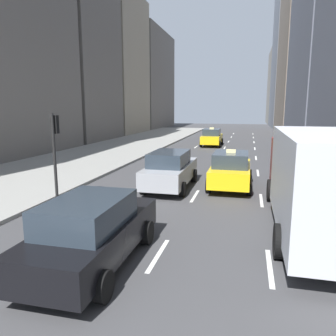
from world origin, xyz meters
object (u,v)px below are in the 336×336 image
Objects in this scene: taxi_lead at (212,137)px; sedan_black_near at (92,231)px; taxi_second at (231,169)px; sedan_silver_behind at (170,169)px; box_truck at (316,178)px; traffic_light_pole at (55,143)px.

taxi_lead is 0.94× the size of sedan_black_near.
taxi_lead and taxi_second have the same top height.
sedan_silver_behind is at bearing -90.00° from taxi_lead.
taxi_lead is 0.52× the size of box_truck.
box_truck is (2.80, -5.24, 0.83)m from taxi_second.
sedan_black_near is 6.73m from box_truck.
taxi_lead is 26.12m from sedan_black_near.
taxi_second is at bearing -80.77° from taxi_lead.
sedan_black_near is 0.96× the size of sedan_silver_behind.
taxi_lead is at bearing 79.53° from traffic_light_pole.
box_truck is (5.60, -4.46, 0.80)m from sedan_silver_behind.
traffic_light_pole is (-3.95, -3.35, 1.50)m from sedan_silver_behind.
sedan_black_near is 6.37m from traffic_light_pole.
box_truck reaches higher than taxi_second.
box_truck is 2.33× the size of traffic_light_pole.
traffic_light_pole reaches higher than taxi_second.
sedan_black_near is 8.10m from sedan_silver_behind.
taxi_second is 6.00m from box_truck.
taxi_lead is 18.02m from sedan_silver_behind.
traffic_light_pole is (-3.95, 4.76, 1.53)m from sedan_black_near.
taxi_lead is 0.90× the size of sedan_silver_behind.
taxi_lead is at bearing 90.00° from sedan_silver_behind.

